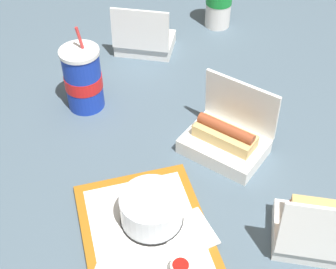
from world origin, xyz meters
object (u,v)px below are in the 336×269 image
plastic_fork (105,251)px  clamshell_hotdog_back (145,39)px  cake_container (152,210)px  soda_cup_center (83,79)px  clamshell_sandwich_left (321,231)px  ketchup_cup (181,268)px  food_tray (148,241)px  soda_cup_right (219,1)px  clamshell_hotdog_corner (226,138)px

plastic_fork → clamshell_hotdog_back: 0.75m
cake_container → soda_cup_center: size_ratio=0.57×
plastic_fork → cake_container: bearing=-35.6°
clamshell_hotdog_back → clamshell_sandwich_left: size_ratio=0.97×
plastic_fork → ketchup_cup: bearing=-92.9°
ketchup_cup → soda_cup_center: (0.57, 0.06, 0.06)m
food_tray → soda_cup_right: size_ratio=1.66×
food_tray → clamshell_hotdog_corner: bearing=-52.9°
plastic_fork → clamshell_hotdog_corner: size_ratio=0.46×
cake_container → ketchup_cup: size_ratio=3.36×
cake_container → plastic_fork: (-0.04, 0.11, -0.03)m
clamshell_sandwich_left → clamshell_hotdog_corner: (0.31, 0.07, -0.00)m
clamshell_hotdog_back → soda_cup_right: 0.29m
clamshell_hotdog_back → soda_cup_center: soda_cup_center is taller
ketchup_cup → clamshell_sandwich_left: clamshell_sandwich_left is taller
food_tray → clamshell_hotdog_back: clamshell_hotdog_back is taller
cake_container → soda_cup_center: 0.44m
ketchup_cup → plastic_fork: bearing=54.1°
cake_container → clamshell_sandwich_left: size_ratio=0.60×
clamshell_hotdog_back → clamshell_sandwich_left: (-0.81, -0.12, 0.00)m
cake_container → soda_cup_center: bearing=6.4°
clamshell_hotdog_corner → soda_cup_center: soda_cup_center is taller
ketchup_cup → soda_cup_center: 0.58m
ketchup_cup → clamshell_hotdog_corner: size_ratio=0.17×
cake_container → plastic_fork: bearing=111.4°
clamshell_hotdog_corner → soda_cup_right: bearing=-21.6°
ketchup_cup → clamshell_hotdog_corner: (0.29, -0.22, 0.01)m
soda_cup_right → clamshell_hotdog_back: bearing=103.6°
clamshell_hotdog_corner → soda_cup_center: 0.41m
ketchup_cup → clamshell_sandwich_left: bearing=-94.4°
cake_container → soda_cup_right: (0.72, -0.46, 0.04)m
cake_container → clamshell_sandwich_left: bearing=-117.4°
clamshell_hotdog_corner → soda_cup_center: (0.29, 0.29, 0.05)m
plastic_fork → clamshell_sandwich_left: bearing=-72.3°
clamshell_hotdog_back → soda_cup_right: bearing=-76.4°
cake_container → clamshell_hotdog_back: clamshell_hotdog_back is taller
clamshell_hotdog_back → clamshell_hotdog_corner: bearing=-173.7°
clamshell_hotdog_back → clamshell_hotdog_corner: 0.50m
cake_container → soda_cup_right: soda_cup_right is taller
food_tray → clamshell_sandwich_left: bearing=-109.0°
clamshell_hotdog_back → clamshell_sandwich_left: same height
plastic_fork → soda_cup_center: size_ratio=0.46×
ketchup_cup → clamshell_sandwich_left: 0.29m
soda_cup_center → clamshell_hotdog_corner: bearing=-134.9°
food_tray → soda_cup_right: (0.76, -0.48, 0.08)m
clamshell_hotdog_back → clamshell_hotdog_corner: clamshell_hotdog_corner is taller
clamshell_hotdog_back → soda_cup_center: size_ratio=0.92×
cake_container → clamshell_hotdog_back: bearing=-15.8°
clamshell_hotdog_back → clamshell_sandwich_left: bearing=-171.4°
food_tray → clamshell_hotdog_back: (0.69, -0.21, 0.03)m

